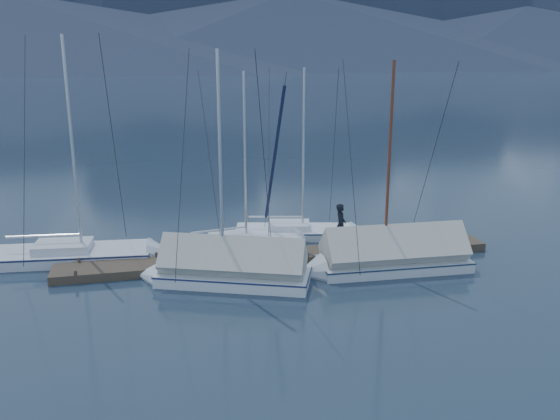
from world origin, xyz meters
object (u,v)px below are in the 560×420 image
(sailboat_open_left, at_px, (96,256))
(sailboat_covered_near, at_px, (381,259))
(sailboat_open_mid, at_px, (256,243))
(sailboat_open_right, at_px, (312,233))
(sailboat_covered_far, at_px, (220,271))
(person, at_px, (341,225))

(sailboat_open_left, height_order, sailboat_covered_near, sailboat_open_left)
(sailboat_open_mid, xyz_separation_m, sailboat_open_right, (2.82, 0.78, 0.00))
(sailboat_covered_near, bearing_deg, sailboat_open_mid, 137.33)
(sailboat_open_mid, bearing_deg, sailboat_covered_near, -42.67)
(sailboat_open_right, distance_m, sailboat_covered_far, 6.74)
(sailboat_open_left, bearing_deg, sailboat_covered_near, -18.48)
(sailboat_open_mid, xyz_separation_m, person, (3.39, -1.67, 1.11))
(sailboat_open_left, relative_size, sailboat_open_right, 1.17)
(person, bearing_deg, sailboat_covered_far, 127.85)
(sailboat_open_right, xyz_separation_m, sailboat_covered_near, (1.49, -4.76, 0.30))
(sailboat_open_left, xyz_separation_m, person, (10.23, -1.42, 1.08))
(sailboat_open_right, xyz_separation_m, sailboat_covered_far, (-4.91, -4.62, 0.31))
(sailboat_covered_near, distance_m, sailboat_covered_far, 6.40)
(sailboat_open_mid, relative_size, sailboat_covered_near, 0.93)
(sailboat_covered_near, bearing_deg, sailboat_open_right, 107.39)
(sailboat_open_mid, height_order, sailboat_covered_far, sailboat_covered_far)
(sailboat_open_right, bearing_deg, sailboat_open_mid, -164.49)
(sailboat_open_left, distance_m, sailboat_covered_near, 11.77)
(sailboat_covered_far, bearing_deg, sailboat_open_right, 43.24)
(sailboat_covered_far, distance_m, person, 5.93)
(sailboat_covered_far, height_order, person, sailboat_covered_far)
(sailboat_open_mid, distance_m, person, 3.94)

